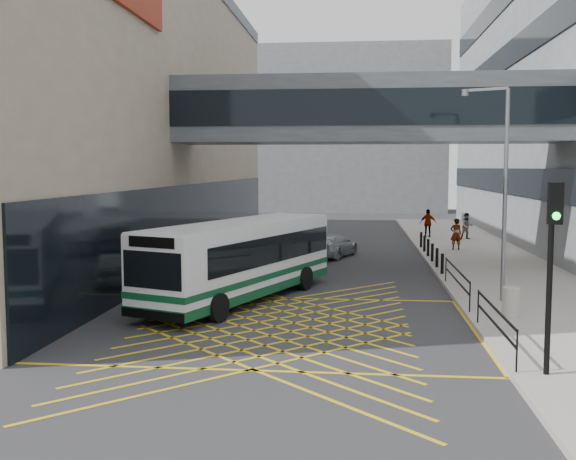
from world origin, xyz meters
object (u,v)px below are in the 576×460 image
(bus, at_px, (243,258))
(car_dark, at_px, (302,242))
(pedestrian_a, at_px, (456,234))
(pedestrian_b, at_px, (467,226))
(pedestrian_c, at_px, (428,223))
(car_silver, at_px, (332,245))
(street_lamp, at_px, (501,180))
(traffic_light, at_px, (552,251))
(litter_bin, at_px, (511,302))
(car_white, at_px, (195,269))

(bus, distance_m, car_dark, 12.95)
(bus, distance_m, pedestrian_a, 17.93)
(pedestrian_b, bearing_deg, pedestrian_c, 146.05)
(car_silver, relative_size, pedestrian_b, 2.52)
(pedestrian_b, bearing_deg, street_lamp, -106.79)
(pedestrian_b, bearing_deg, pedestrian_a, -115.41)
(car_dark, relative_size, traffic_light, 1.08)
(car_dark, relative_size, pedestrian_a, 2.64)
(car_dark, distance_m, pedestrian_a, 8.91)
(car_dark, bearing_deg, litter_bin, 135.48)
(car_silver, height_order, pedestrian_b, pedestrian_b)
(bus, relative_size, car_white, 2.41)
(traffic_light, bearing_deg, pedestrian_a, 86.90)
(bus, xyz_separation_m, pedestrian_c, (8.94, 22.00, -0.45))
(traffic_light, distance_m, pedestrian_b, 29.91)
(pedestrian_a, bearing_deg, car_silver, 13.26)
(car_dark, xyz_separation_m, car_silver, (1.66, -0.58, -0.07))
(car_white, bearing_deg, pedestrian_c, -98.25)
(street_lamp, bearing_deg, car_silver, 141.75)
(car_white, bearing_deg, car_silver, -96.63)
(street_lamp, xyz_separation_m, pedestrian_a, (0.67, 14.94, -3.35))
(car_dark, height_order, car_silver, car_dark)
(traffic_light, relative_size, pedestrian_a, 2.44)
(pedestrian_b, bearing_deg, car_white, -138.01)
(pedestrian_b, height_order, pedestrian_c, pedestrian_c)
(car_silver, bearing_deg, car_white, 79.36)
(bus, distance_m, street_lamp, 9.56)
(car_dark, relative_size, street_lamp, 0.64)
(car_silver, distance_m, pedestrian_c, 11.49)
(car_dark, xyz_separation_m, litter_bin, (7.87, -15.39, -0.12))
(car_silver, bearing_deg, pedestrian_a, -140.23)
(litter_bin, relative_size, pedestrian_c, 0.49)
(pedestrian_a, bearing_deg, traffic_light, 78.81)
(car_white, relative_size, pedestrian_c, 2.31)
(bus, relative_size, pedestrian_c, 5.58)
(bus, height_order, street_lamp, street_lamp)
(car_dark, distance_m, litter_bin, 17.29)
(bus, xyz_separation_m, pedestrian_b, (11.36, 20.96, -0.53))
(car_white, relative_size, car_silver, 1.01)
(traffic_light, distance_m, pedestrian_c, 30.80)
(car_dark, xyz_separation_m, pedestrian_b, (10.21, 8.09, 0.27))
(car_dark, relative_size, pedestrian_b, 2.77)
(bus, height_order, car_dark, bus)
(pedestrian_a, height_order, pedestrian_b, pedestrian_a)
(traffic_light, bearing_deg, street_lamp, 85.85)
(car_white, height_order, pedestrian_b, pedestrian_b)
(car_white, relative_size, traffic_light, 0.99)
(traffic_light, bearing_deg, car_dark, 108.81)
(car_dark, bearing_deg, pedestrian_b, -123.22)
(car_white, distance_m, pedestrian_a, 17.29)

